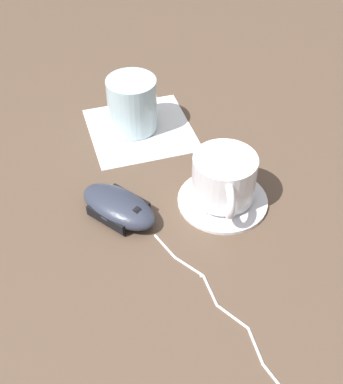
{
  "coord_description": "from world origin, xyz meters",
  "views": [
    {
      "loc": [
        0.59,
        -0.1,
        0.51
      ],
      "look_at": [
        0.1,
        -0.02,
        0.03
      ],
      "focal_mm": 50.0,
      "sensor_mm": 36.0,
      "label": 1
    }
  ],
  "objects_px": {
    "coffee_cup": "(224,178)",
    "drinking_glass": "(132,104)",
    "saucer": "(223,199)",
    "computer_mouse": "(119,206)"
  },
  "relations": [
    {
      "from": "coffee_cup",
      "to": "drinking_glass",
      "type": "bearing_deg",
      "value": -151.32
    },
    {
      "from": "saucer",
      "to": "computer_mouse",
      "type": "height_order",
      "value": "computer_mouse"
    },
    {
      "from": "coffee_cup",
      "to": "computer_mouse",
      "type": "bearing_deg",
      "value": -88.19
    },
    {
      "from": "computer_mouse",
      "to": "drinking_glass",
      "type": "bearing_deg",
      "value": 167.92
    },
    {
      "from": "coffee_cup",
      "to": "drinking_glass",
      "type": "distance_m",
      "value": 0.21
    },
    {
      "from": "saucer",
      "to": "computer_mouse",
      "type": "distance_m",
      "value": 0.14
    },
    {
      "from": "coffee_cup",
      "to": "drinking_glass",
      "type": "height_order",
      "value": "drinking_glass"
    },
    {
      "from": "saucer",
      "to": "drinking_glass",
      "type": "xyz_separation_m",
      "value": [
        -0.19,
        -0.1,
        0.04
      ]
    },
    {
      "from": "coffee_cup",
      "to": "computer_mouse",
      "type": "relative_size",
      "value": 0.94
    },
    {
      "from": "saucer",
      "to": "computer_mouse",
      "type": "relative_size",
      "value": 1.0
    }
  ]
}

